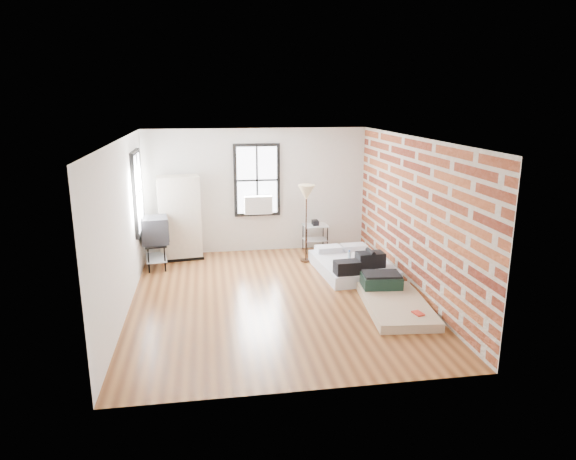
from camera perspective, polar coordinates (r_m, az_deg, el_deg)
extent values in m
plane|color=#5B3117|center=(9.20, -1.45, -7.57)|extent=(6.00, 6.00, 0.00)
cube|color=silver|center=(11.68, -3.47, 4.37)|extent=(5.00, 0.01, 2.80)
cube|color=silver|center=(5.93, 2.35, -5.85)|extent=(5.00, 0.01, 2.80)
cube|color=silver|center=(8.80, -17.86, 0.28)|extent=(0.01, 6.00, 2.80)
cube|color=#954623|center=(9.41, 13.75, 1.47)|extent=(0.02, 6.00, 2.80)
cube|color=white|center=(8.54, -1.58, 10.10)|extent=(5.00, 6.00, 0.01)
cube|color=white|center=(11.59, -3.46, 5.54)|extent=(0.90, 0.02, 1.50)
cube|color=black|center=(11.57, -5.87, 5.48)|extent=(0.07, 0.08, 1.64)
cube|color=black|center=(11.67, -1.09, 5.63)|extent=(0.07, 0.08, 1.64)
cube|color=black|center=(11.51, -3.53, 9.42)|extent=(0.90, 0.08, 0.07)
cube|color=black|center=(11.76, -3.41, 1.78)|extent=(0.90, 0.08, 0.07)
cube|color=black|center=(11.58, -3.45, 5.53)|extent=(0.04, 0.02, 1.50)
cube|color=black|center=(11.58, -3.45, 5.53)|extent=(0.90, 0.02, 0.04)
cube|color=silver|center=(11.57, -3.36, 2.86)|extent=(0.62, 0.30, 0.40)
cube|color=white|center=(10.49, -16.29, 4.02)|extent=(0.02, 0.90, 1.50)
cube|color=black|center=(10.02, -16.73, 3.51)|extent=(0.08, 0.07, 1.64)
cube|color=black|center=(10.97, -16.09, 4.48)|extent=(0.08, 0.07, 1.64)
cube|color=black|center=(10.38, -16.71, 8.27)|extent=(0.08, 0.90, 0.07)
cube|color=black|center=(10.66, -16.10, -0.13)|extent=(0.08, 0.90, 0.07)
cube|color=black|center=(10.49, -16.23, 4.02)|extent=(0.02, 0.04, 1.50)
cube|color=black|center=(10.49, -16.23, 4.02)|extent=(0.02, 0.90, 0.04)
cube|color=silver|center=(10.55, 7.19, -4.03)|extent=(1.49, 1.94, 0.24)
cube|color=silver|center=(11.06, 4.50, -2.10)|extent=(0.56, 0.38, 0.12)
cube|color=silver|center=(11.24, 7.33, -1.89)|extent=(0.56, 0.38, 0.12)
cube|color=black|center=(10.15, 9.12, -3.27)|extent=(0.55, 0.35, 0.29)
cylinder|color=black|center=(10.10, 9.16, -2.37)|extent=(0.10, 0.34, 0.08)
cube|color=black|center=(9.70, 6.57, -4.15)|extent=(0.49, 0.32, 0.25)
cylinder|color=silver|center=(10.40, 6.82, -2.96)|extent=(0.07, 0.07, 0.21)
cylinder|color=#16459F|center=(10.37, 6.84, -2.32)|extent=(0.03, 0.03, 0.03)
cube|color=tan|center=(8.90, 11.94, -8.18)|extent=(1.16, 1.96, 0.15)
cube|color=#153027|center=(9.43, 10.32, -5.58)|extent=(0.73, 0.56, 0.22)
cube|color=black|center=(9.38, 10.35, -4.85)|extent=(0.69, 0.51, 0.04)
cube|color=#B52B1C|center=(8.44, 14.25, -8.96)|extent=(0.17, 0.22, 0.02)
cube|color=black|center=(11.63, -11.72, -2.92)|extent=(0.98, 0.64, 0.06)
cube|color=beige|center=(11.39, -11.95, 1.48)|extent=(0.94, 0.59, 1.77)
cylinder|color=black|center=(11.62, 2.09, -1.22)|extent=(0.02, 0.02, 0.61)
cylinder|color=black|center=(11.74, 4.40, -1.09)|extent=(0.02, 0.02, 0.61)
cylinder|color=black|center=(11.97, 1.67, -0.74)|extent=(0.02, 0.02, 0.61)
cylinder|color=black|center=(12.09, 3.93, -0.62)|extent=(0.02, 0.02, 0.61)
cube|color=silver|center=(11.77, 3.04, 0.52)|extent=(0.57, 0.46, 0.02)
cube|color=silver|center=(11.86, 3.02, -1.04)|extent=(0.55, 0.44, 0.02)
cube|color=black|center=(11.76, 3.05, 0.82)|extent=(0.14, 0.20, 0.11)
cylinder|color=#311C10|center=(11.20, 1.99, -3.38)|extent=(0.24, 0.24, 0.03)
cylinder|color=#311C10|center=(10.99, 2.02, 0.25)|extent=(0.03, 0.03, 1.44)
cone|color=tan|center=(10.83, 2.06, 4.18)|extent=(0.36, 0.36, 0.32)
cylinder|color=black|center=(10.74, -15.22, -3.28)|extent=(0.03, 0.03, 0.53)
cylinder|color=black|center=(10.75, -13.52, -3.16)|extent=(0.03, 0.03, 0.53)
cylinder|color=black|center=(11.35, -15.29, -2.32)|extent=(0.03, 0.03, 0.53)
cylinder|color=black|center=(11.36, -13.68, -2.21)|extent=(0.03, 0.03, 0.53)
cube|color=black|center=(10.97, -14.52, -1.40)|extent=(0.52, 0.81, 0.03)
cube|color=silver|center=(11.06, -14.41, -2.99)|extent=(0.49, 0.79, 0.02)
cube|color=black|center=(10.90, -14.61, 0.02)|extent=(0.60, 0.68, 0.53)
cube|color=black|center=(10.91, -13.22, 0.12)|extent=(0.08, 0.51, 0.43)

